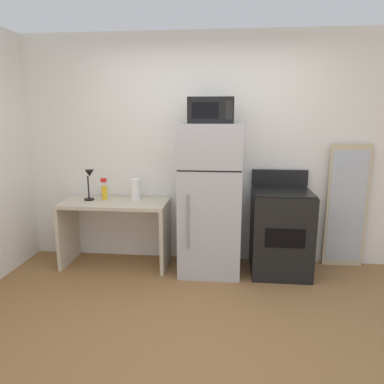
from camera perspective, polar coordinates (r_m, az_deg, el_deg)
ground_plane at (r=2.98m, az=0.60°, el=-22.65°), size 12.00×12.00×0.00m
wall_back_white at (r=4.16m, az=2.74°, el=6.64°), size 5.00×0.10×2.60m
desk at (r=4.17m, az=-12.12°, el=-4.48°), size 1.19×0.54×0.75m
desk_lamp at (r=4.18m, az=-16.08°, el=1.91°), size 0.14×0.12×0.35m
spray_bottle at (r=4.21m, az=-13.83°, el=0.16°), size 0.06×0.06×0.25m
paper_towel_roll at (r=4.11m, az=-9.00°, el=0.37°), size 0.11×0.11×0.24m
refrigerator at (r=3.86m, az=2.94°, el=-1.19°), size 0.65×0.65×1.62m
microwave at (r=3.74m, az=3.09°, el=12.88°), size 0.46×0.35×0.26m
oven_range at (r=4.01m, az=13.96°, el=-6.13°), size 0.62×0.61×1.10m
leaning_mirror at (r=4.36m, az=23.45°, el=-2.12°), size 0.44×0.03×1.40m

